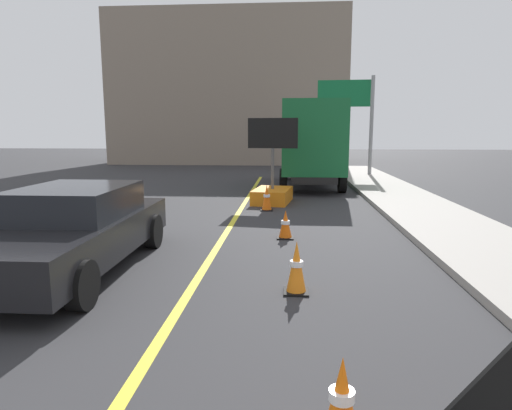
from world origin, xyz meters
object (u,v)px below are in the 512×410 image
object	(u,v)px
pickup_car	(72,229)
traffic_cone_curbside	(267,198)
box_truck	(311,142)
traffic_cone_near_sign	(342,402)
highway_guide_sign	(356,108)
traffic_cone_far_lane	(285,225)
arrow_board_trailer	(272,188)
traffic_cone_mid_lane	(296,267)

from	to	relation	value
pickup_car	traffic_cone_curbside	xyz separation A→B (m)	(2.91, 5.88, -0.32)
box_truck	traffic_cone_near_sign	xyz separation A→B (m)	(-0.50, -15.60, -1.49)
highway_guide_sign	traffic_cone_far_lane	size ratio (longest dim) A/B	8.13
arrow_board_trailer	traffic_cone_mid_lane	xyz separation A→B (m)	(0.65, -8.14, -0.11)
box_truck	pickup_car	size ratio (longest dim) A/B	1.43
arrow_board_trailer	traffic_cone_far_lane	xyz separation A→B (m)	(0.46, -4.86, -0.18)
traffic_cone_mid_lane	traffic_cone_curbside	world-z (taller)	traffic_cone_curbside
box_truck	traffic_cone_far_lane	distance (m)	9.39
traffic_cone_near_sign	traffic_cone_far_lane	world-z (taller)	traffic_cone_near_sign
pickup_car	traffic_cone_near_sign	distance (m)	5.55
arrow_board_trailer	pickup_car	size ratio (longest dim) A/B	0.57
arrow_board_trailer	traffic_cone_curbside	bearing A→B (deg)	-94.26
traffic_cone_near_sign	highway_guide_sign	bearing A→B (deg)	81.70
highway_guide_sign	traffic_cone_mid_lane	distance (m)	17.39
arrow_board_trailer	traffic_cone_near_sign	distance (m)	11.29
traffic_cone_mid_lane	traffic_cone_far_lane	xyz separation A→B (m)	(-0.18, 3.27, -0.07)
highway_guide_sign	traffic_cone_near_sign	xyz separation A→B (m)	(-2.91, -19.93, -3.08)
traffic_cone_far_lane	pickup_car	bearing A→B (deg)	-144.42
pickup_car	traffic_cone_mid_lane	xyz separation A→B (m)	(3.66, -0.78, -0.32)
highway_guide_sign	traffic_cone_curbside	size ratio (longest dim) A/B	6.54
highway_guide_sign	traffic_cone_near_sign	world-z (taller)	highway_guide_sign
box_truck	highway_guide_sign	size ratio (longest dim) A/B	1.36
pickup_car	highway_guide_sign	size ratio (longest dim) A/B	0.95
traffic_cone_far_lane	box_truck	bearing A→B (deg)	84.03
traffic_cone_near_sign	traffic_cone_curbside	distance (m)	9.83
highway_guide_sign	traffic_cone_far_lane	xyz separation A→B (m)	(-3.37, -13.55, -3.12)
box_truck	traffic_cone_curbside	xyz separation A→B (m)	(-1.54, -5.82, -1.46)
box_truck	traffic_cone_curbside	world-z (taller)	box_truck
box_truck	traffic_cone_far_lane	size ratio (longest dim) A/B	11.04
highway_guide_sign	traffic_cone_near_sign	bearing A→B (deg)	-98.30
arrow_board_trailer	pickup_car	world-z (taller)	arrow_board_trailer
arrow_board_trailer	traffic_cone_mid_lane	world-z (taller)	arrow_board_trailer
arrow_board_trailer	traffic_cone_far_lane	size ratio (longest dim) A/B	4.39
arrow_board_trailer	traffic_cone_near_sign	xyz separation A→B (m)	(0.92, -11.25, -0.14)
traffic_cone_near_sign	traffic_cone_curbside	bearing A→B (deg)	96.04
pickup_car	traffic_cone_mid_lane	size ratio (longest dim) A/B	6.24
traffic_cone_mid_lane	traffic_cone_far_lane	size ratio (longest dim) A/B	1.24
box_truck	traffic_cone_mid_lane	world-z (taller)	box_truck
traffic_cone_curbside	traffic_cone_mid_lane	bearing A→B (deg)	-83.51
box_truck	traffic_cone_near_sign	distance (m)	15.68
arrow_board_trailer	traffic_cone_curbside	xyz separation A→B (m)	(-0.11, -1.47, -0.10)
traffic_cone_mid_lane	arrow_board_trailer	bearing A→B (deg)	94.55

